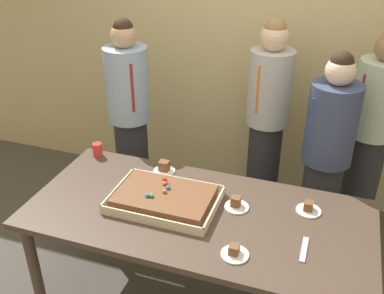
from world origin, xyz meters
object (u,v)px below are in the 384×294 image
object	(u,v)px
cake_server_utensil	(304,249)
plated_slice_near_left	(164,168)
person_serving_front	(130,120)
person_far_right_suit	(326,159)
person_green_shirt_behind	(267,122)
drink_cup_nearest	(97,150)
plated_slice_far_left	(236,204)
plated_slice_near_right	(235,252)
party_table	(197,223)
plated_slice_far_right	(308,208)
sheet_cake	(165,198)
person_striped_tie_right	(370,137)

from	to	relation	value
cake_server_utensil	plated_slice_near_left	bearing A→B (deg)	154.15
person_serving_front	person_far_right_suit	size ratio (longest dim) A/B	1.05
person_green_shirt_behind	plated_slice_near_left	bearing A→B (deg)	-15.16
drink_cup_nearest	person_far_right_suit	distance (m)	1.63
person_serving_front	person_far_right_suit	distance (m)	1.55
person_green_shirt_behind	plated_slice_far_left	bearing A→B (deg)	20.56
plated_slice_near_right	person_serving_front	distance (m)	1.65
party_table	person_far_right_suit	world-z (taller)	person_far_right_suit
cake_server_utensil	person_far_right_suit	distance (m)	0.95
plated_slice_far_right	cake_server_utensil	world-z (taller)	plated_slice_far_right
sheet_cake	person_serving_front	bearing A→B (deg)	127.31
plated_slice_far_left	person_serving_front	bearing A→B (deg)	145.22
party_table	person_serving_front	world-z (taller)	person_serving_front
sheet_cake	drink_cup_nearest	world-z (taller)	sheet_cake
party_table	plated_slice_far_right	world-z (taller)	plated_slice_far_right
drink_cup_nearest	party_table	bearing A→B (deg)	-23.90
sheet_cake	plated_slice_far_left	world-z (taller)	sheet_cake
party_table	drink_cup_nearest	size ratio (longest dim) A/B	20.59
party_table	person_serving_front	size ratio (longest dim) A/B	1.22
sheet_cake	person_striped_tie_right	distance (m)	1.67
plated_slice_far_left	plated_slice_far_right	world-z (taller)	plated_slice_far_left
plated_slice_far_left	drink_cup_nearest	distance (m)	1.14
sheet_cake	person_green_shirt_behind	world-z (taller)	person_green_shirt_behind
plated_slice_near_right	person_far_right_suit	size ratio (longest dim) A/B	0.09
person_serving_front	plated_slice_near_left	bearing A→B (deg)	7.55
plated_slice_near_left	plated_slice_far_right	xyz separation A→B (m)	(0.99, -0.13, -0.01)
plated_slice_near_left	person_far_right_suit	bearing A→B (deg)	24.16
cake_server_utensil	plated_slice_near_right	bearing A→B (deg)	-155.12
plated_slice_far_right	drink_cup_nearest	size ratio (longest dim) A/B	1.50
plated_slice_far_right	person_green_shirt_behind	xyz separation A→B (m)	(-0.43, 0.93, 0.08)
drink_cup_nearest	cake_server_utensil	distance (m)	1.63
plated_slice_far_left	person_serving_front	size ratio (longest dim) A/B	0.09
cake_server_utensil	person_far_right_suit	world-z (taller)	person_far_right_suit
person_serving_front	person_far_right_suit	world-z (taller)	person_serving_front
person_serving_front	plated_slice_near_right	bearing A→B (deg)	8.06
person_green_shirt_behind	cake_server_utensil	bearing A→B (deg)	39.09
party_table	person_far_right_suit	distance (m)	1.07
person_green_shirt_behind	person_serving_front	bearing A→B (deg)	-55.31
party_table	person_green_shirt_behind	world-z (taller)	person_green_shirt_behind
person_green_shirt_behind	plated_slice_near_right	bearing A→B (deg)	24.04
person_striped_tie_right	person_far_right_suit	distance (m)	0.47
plated_slice_near_left	drink_cup_nearest	world-z (taller)	drink_cup_nearest
plated_slice_far_left	cake_server_utensil	bearing A→B (deg)	-29.77
person_serving_front	person_green_shirt_behind	size ratio (longest dim) A/B	0.99
plated_slice_far_left	cake_server_utensil	size ratio (longest dim) A/B	0.75
cake_server_utensil	person_far_right_suit	size ratio (longest dim) A/B	0.12
plated_slice_far_right	drink_cup_nearest	world-z (taller)	drink_cup_nearest
plated_slice_far_left	person_far_right_suit	bearing A→B (deg)	56.29
person_striped_tie_right	drink_cup_nearest	bearing A→B (deg)	-21.95
plated_slice_far_right	person_green_shirt_behind	world-z (taller)	person_green_shirt_behind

